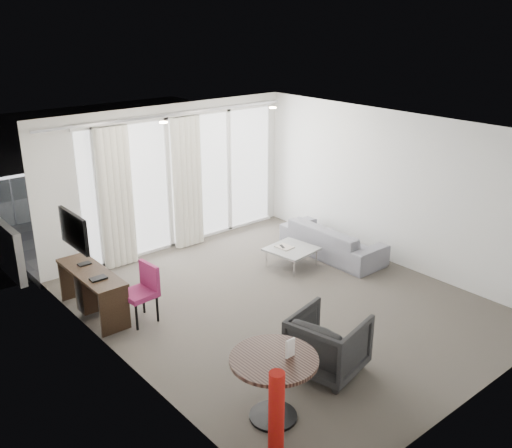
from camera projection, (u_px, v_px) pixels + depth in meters
floor at (282, 304)px, 8.48m from camera, size 5.00×6.00×0.00m
ceiling at (285, 130)px, 7.58m from camera, size 5.00×6.00×0.00m
wall_left at (122, 270)px, 6.52m from camera, size 0.00×6.00×2.60m
wall_right at (393, 189)px, 9.53m from camera, size 0.00×6.00×2.60m
wall_front at (480, 299)px, 5.87m from camera, size 5.00×0.00×2.60m
window_panel at (185, 180)px, 10.39m from camera, size 4.00×0.02×2.38m
window_frame at (185, 180)px, 10.38m from camera, size 4.10×0.06×2.44m
curtain_left at (116, 198)px, 9.40m from camera, size 0.60×0.20×2.38m
curtain_right at (187, 183)px, 10.24m from camera, size 0.60×0.20×2.38m
curtain_track at (172, 114)px, 9.65m from camera, size 4.80×0.04×0.04m
downlight_a at (163, 122)px, 8.19m from camera, size 0.12×0.12×0.02m
downlight_b at (273, 108)px, 9.45m from camera, size 0.12×0.12×0.02m
desk at (93, 293)px, 8.10m from camera, size 0.45×1.42×0.67m
tv at (74, 231)px, 7.58m from camera, size 0.05×0.80×0.50m
desk_chair at (139, 294)px, 7.87m from camera, size 0.48×0.46×0.83m
round_table at (274, 388)px, 5.98m from camera, size 1.08×1.08×0.74m
menu_card at (290, 359)px, 5.88m from camera, size 0.11×0.02×0.21m
red_lamp at (276, 428)px, 5.11m from camera, size 0.30×0.30×1.16m
tub_armchair at (328, 343)px, 6.78m from camera, size 0.98×0.96×0.75m
coffee_table at (291, 257)px, 9.69m from camera, size 0.83×0.83×0.33m
remote at (282, 246)px, 9.66m from camera, size 0.10×0.15×0.02m
magazine at (284, 246)px, 9.66m from camera, size 0.26×0.32×0.02m
sofa at (332, 240)px, 10.10m from camera, size 0.77×1.96×0.57m
terrace_slab at (147, 223)px, 11.92m from camera, size 5.60×3.00×0.12m
rattan_chair_a at (192, 193)px, 12.15m from camera, size 0.70×0.70×0.91m
rattan_chair_b at (220, 192)px, 12.53m from camera, size 0.55×0.55×0.73m
rattan_table at (231, 203)px, 12.10m from camera, size 0.68×0.68×0.55m
balustrade at (113, 182)px, 12.76m from camera, size 5.50×0.06×1.05m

